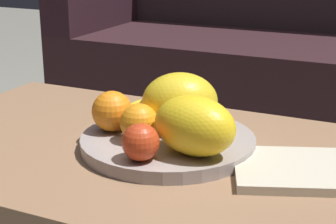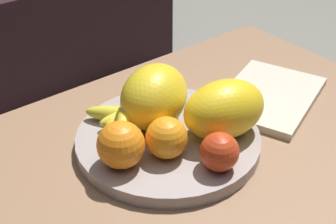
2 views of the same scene
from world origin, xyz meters
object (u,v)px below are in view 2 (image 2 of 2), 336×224
object	(u,v)px
orange_left	(122,146)
magazine	(269,96)
fruit_bowl	(168,140)
orange_front	(167,138)
banana_bunch	(132,110)
coffee_table	(165,172)
apple_front	(219,152)
melon_smaller_beside	(154,97)
melon_large_front	(224,109)

from	to	relation	value
orange_left	magazine	size ratio (longest dim) A/B	0.33
fruit_bowl	magazine	size ratio (longest dim) A/B	1.37
orange_front	orange_left	world-z (taller)	orange_left
orange_front	banana_bunch	distance (m)	0.12
coffee_table	fruit_bowl	world-z (taller)	fruit_bowl
banana_bunch	coffee_table	bearing A→B (deg)	-85.20
apple_front	magazine	xyz separation A→B (m)	(0.26, 0.12, -0.05)
apple_front	orange_front	bearing A→B (deg)	119.90
orange_front	banana_bunch	size ratio (longest dim) A/B	0.44
melon_smaller_beside	fruit_bowl	bearing A→B (deg)	-95.27
coffee_table	fruit_bowl	bearing A→B (deg)	41.02
melon_large_front	banana_bunch	size ratio (longest dim) A/B	0.94
melon_smaller_beside	melon_large_front	bearing A→B (deg)	-54.33
apple_front	magazine	world-z (taller)	apple_front
banana_bunch	fruit_bowl	bearing A→B (deg)	-69.17
melon_smaller_beside	orange_front	world-z (taller)	melon_smaller_beside
coffee_table	orange_front	size ratio (longest dim) A/B	14.90
coffee_table	orange_front	world-z (taller)	orange_front
coffee_table	melon_large_front	world-z (taller)	melon_large_front
fruit_bowl	orange_left	bearing A→B (deg)	-169.00
coffee_table	apple_front	bearing A→B (deg)	-75.60
coffee_table	orange_front	bearing A→B (deg)	-124.66
apple_front	banana_bunch	world-z (taller)	apple_front
orange_front	banana_bunch	xyz separation A→B (m)	(0.01, 0.12, -0.01)
coffee_table	melon_large_front	bearing A→B (deg)	-22.91
orange_left	magazine	xyz separation A→B (m)	(0.39, 0.02, -0.06)
orange_left	apple_front	distance (m)	0.16
fruit_bowl	melon_large_front	bearing A→B (deg)	-36.80
melon_large_front	orange_left	distance (m)	0.20
melon_smaller_beside	apple_front	xyz separation A→B (m)	(0.00, -0.17, -0.03)
coffee_table	magazine	world-z (taller)	magazine
coffee_table	banana_bunch	distance (m)	0.13
orange_front	orange_left	size ratio (longest dim) A/B	0.90
fruit_bowl	orange_left	size ratio (longest dim) A/B	4.19
coffee_table	orange_left	bearing A→B (deg)	-177.23
fruit_bowl	coffee_table	bearing A→B (deg)	-138.98
banana_bunch	orange_left	bearing A→B (deg)	-132.00
fruit_bowl	melon_smaller_beside	distance (m)	0.09
magazine	banana_bunch	bearing A→B (deg)	143.34
melon_large_front	magazine	xyz separation A→B (m)	(0.19, 0.05, -0.07)
coffee_table	melon_smaller_beside	xyz separation A→B (m)	(0.02, 0.06, 0.13)
orange_left	coffee_table	bearing A→B (deg)	2.77
orange_front	magazine	distance (m)	0.32
magazine	orange_front	bearing A→B (deg)	165.45
fruit_bowl	apple_front	size ratio (longest dim) A/B	5.13
coffee_table	fruit_bowl	size ratio (longest dim) A/B	3.19
orange_front	apple_front	xyz separation A→B (m)	(0.05, -0.08, -0.00)
banana_bunch	magazine	xyz separation A→B (m)	(0.30, -0.08, -0.04)
orange_left	apple_front	xyz separation A→B (m)	(0.12, -0.10, -0.01)
apple_front	banana_bunch	bearing A→B (deg)	100.09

